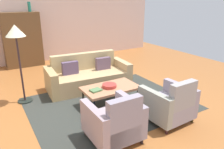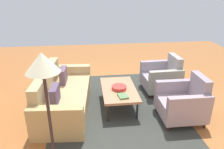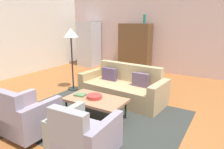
{
  "view_description": "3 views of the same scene",
  "coord_description": "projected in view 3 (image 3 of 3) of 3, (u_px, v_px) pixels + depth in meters",
  "views": [
    {
      "loc": [
        -2.25,
        -3.87,
        2.23
      ],
      "look_at": [
        0.06,
        0.0,
        0.65
      ],
      "focal_mm": 35.02,
      "sensor_mm": 36.0,
      "label": 1
    },
    {
      "loc": [
        -4.01,
        0.49,
        2.41
      ],
      "look_at": [
        0.22,
        -0.01,
        0.62
      ],
      "focal_mm": 34.43,
      "sensor_mm": 36.0,
      "label": 2
    },
    {
      "loc": [
        2.21,
        -3.23,
        1.93
      ],
      "look_at": [
        0.0,
        0.42,
        0.8
      ],
      "focal_mm": 33.06,
      "sensor_mm": 36.0,
      "label": 3
    }
  ],
  "objects": [
    {
      "name": "ground_plane",
      "position": [
        101.0,
        116.0,
        4.28
      ],
      "size": [
        10.36,
        10.36,
        0.0
      ],
      "primitive_type": "plane",
      "color": "#A3602E"
    },
    {
      "name": "wall_back",
      "position": [
        167.0,
        35.0,
        7.45
      ],
      "size": [
        8.63,
        0.12,
        2.8
      ],
      "primitive_type": "cube",
      "color": "beige",
      "rests_on": "ground"
    },
    {
      "name": "area_rug",
      "position": [
        97.0,
        117.0,
        4.24
      ],
      "size": [
        3.4,
        2.6,
        0.01
      ],
      "primitive_type": "cube",
      "color": "#323530",
      "rests_on": "ground"
    },
    {
      "name": "couch",
      "position": [
        124.0,
        88.0,
        5.11
      ],
      "size": [
        2.16,
        1.06,
        0.86
      ],
      "rotation": [
        0.0,
        0.0,
        3.07
      ],
      "color": "tan",
      "rests_on": "ground"
    },
    {
      "name": "coffee_table",
      "position": [
        96.0,
        100.0,
        4.1
      ],
      "size": [
        1.2,
        0.7,
        0.42
      ],
      "color": "black",
      "rests_on": "ground"
    },
    {
      "name": "armchair_left",
      "position": [
        26.0,
        118.0,
        3.45
      ],
      "size": [
        0.81,
        0.81,
        0.88
      ],
      "rotation": [
        0.0,
        0.0,
        -0.01
      ],
      "color": "#3B1D1A",
      "rests_on": "ground"
    },
    {
      "name": "armchair_right",
      "position": [
        82.0,
        139.0,
        2.85
      ],
      "size": [
        0.83,
        0.83,
        0.88
      ],
      "rotation": [
        0.0,
        0.0,
        0.04
      ],
      "color": "#3B1E14",
      "rests_on": "ground"
    },
    {
      "name": "fruit_bowl",
      "position": [
        94.0,
        97.0,
        4.1
      ],
      "size": [
        0.31,
        0.31,
        0.07
      ],
      "primitive_type": "cylinder",
      "color": "#B5352F",
      "rests_on": "coffee_table"
    },
    {
      "name": "book_stack",
      "position": [
        80.0,
        95.0,
        4.25
      ],
      "size": [
        0.25,
        0.21,
        0.03
      ],
      "color": "#517849",
      "rests_on": "coffee_table"
    },
    {
      "name": "cabinet",
      "position": [
        135.0,
        48.0,
        7.85
      ],
      "size": [
        1.2,
        0.51,
        1.8
      ],
      "color": "brown",
      "rests_on": "ground"
    },
    {
      "name": "vase_tall",
      "position": [
        145.0,
        19.0,
        7.39
      ],
      "size": [
        0.1,
        0.1,
        0.32
      ],
      "primitive_type": "cylinder",
      "color": "#217762",
      "rests_on": "cabinet"
    },
    {
      "name": "refrigerator",
      "position": [
        89.0,
        44.0,
        8.81
      ],
      "size": [
        0.8,
        0.73,
        1.85
      ],
      "color": "#B7BABF",
      "rests_on": "ground"
    },
    {
      "name": "floor_lamp",
      "position": [
        71.0,
        38.0,
        5.56
      ],
      "size": [
        0.4,
        0.4,
        1.72
      ],
      "color": "#1F2823",
      "rests_on": "ground"
    }
  ]
}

